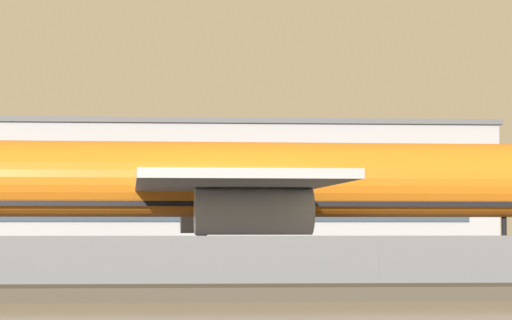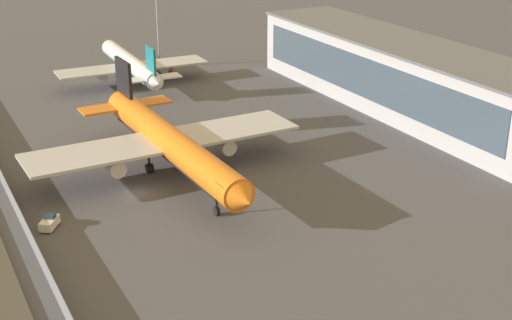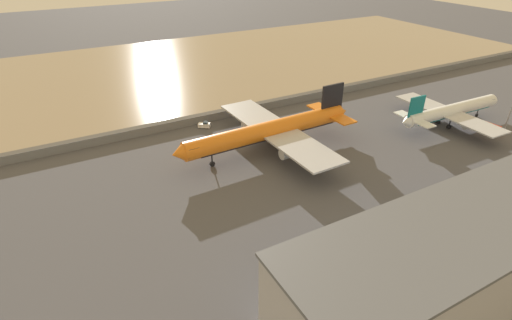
# 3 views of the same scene
# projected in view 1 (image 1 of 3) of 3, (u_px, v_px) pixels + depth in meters

# --- Properties ---
(ground_plane) EXTENTS (500.00, 500.00, 0.00)m
(ground_plane) POSITION_uv_depth(u_px,v_px,m) (325.00, 276.00, 63.75)
(ground_plane) COLOR #4C4C51
(shoreline_seawall) EXTENTS (320.00, 3.00, 0.50)m
(shoreline_seawall) POSITION_uv_depth(u_px,v_px,m) (400.00, 292.00, 43.35)
(shoreline_seawall) COLOR #474238
(shoreline_seawall) RESTS_ON ground
(perimeter_fence) EXTENTS (280.00, 0.10, 2.24)m
(perimeter_fence) POSITION_uv_depth(u_px,v_px,m) (378.00, 264.00, 47.88)
(perimeter_fence) COLOR slate
(perimeter_fence) RESTS_ON ground
(cargo_jet_orange) EXTENTS (48.21, 41.42, 13.52)m
(cargo_jet_orange) POSITION_uv_depth(u_px,v_px,m) (240.00, 183.00, 70.41)
(cargo_jet_orange) COLOR orange
(cargo_jet_orange) RESTS_ON ground
(baggage_tug) EXTENTS (3.54, 3.13, 1.80)m
(baggage_tug) POSITION_uv_depth(u_px,v_px,m) (489.00, 269.00, 51.26)
(baggage_tug) COLOR white
(baggage_tug) RESTS_ON ground
(terminal_building) EXTENTS (75.92, 16.47, 12.82)m
(terminal_building) POSITION_uv_depth(u_px,v_px,m) (105.00, 188.00, 119.88)
(terminal_building) COLOR #B2B2B7
(terminal_building) RESTS_ON ground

